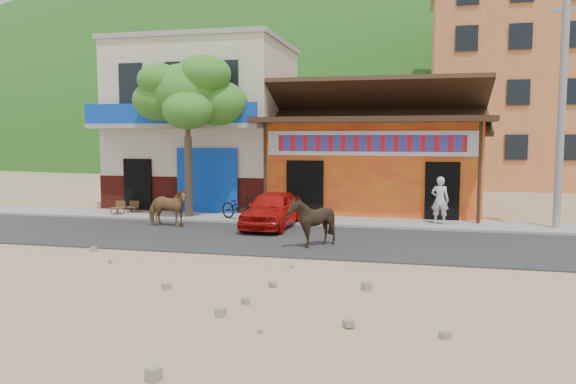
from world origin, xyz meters
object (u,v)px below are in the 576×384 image
red_car (273,209)px  tree (188,136)px  pedestrian (440,200)px  cafe_chair_left (117,202)px  utility_pole (562,105)px  cow_dark (312,222)px  cow_tan (168,208)px  scooter (240,207)px  cafe_chair_right (133,202)px

red_car → tree: bearing=161.5°
pedestrian → tree: bearing=12.2°
pedestrian → cafe_chair_left: size_ratio=1.74×
utility_pole → cow_dark: utility_pole is taller
utility_pole → cow_dark: (-7.29, -4.55, -3.37)m
cafe_chair_left → utility_pole: bearing=11.0°
cow_tan → pedestrian: size_ratio=0.95×
utility_pole → scooter: utility_pole is taller
red_car → scooter: 1.73m
cafe_chair_left → red_car: bearing=-1.1°
cow_tan → scooter: (2.07, 1.55, -0.10)m
utility_pole → cafe_chair_left: utility_pole is taller
utility_pole → cafe_chair_left: size_ratio=8.56×
cow_dark → scooter: (-3.37, 3.90, -0.16)m
utility_pole → cafe_chair_right: 15.82m
tree → utility_pole: bearing=0.9°
red_car → cafe_chair_right: (-6.20, 1.87, -0.13)m
tree → cafe_chair_left: (-2.91, -0.13, -2.53)m
pedestrian → cafe_chair_left: 12.02m
pedestrian → scooter: bearing=16.3°
utility_pole → cow_tan: bearing=-170.2°
tree → utility_pole: (12.80, 0.20, 1.00)m
tree → cafe_chair_right: (-2.60, 0.48, -2.59)m
tree → cow_tan: 3.15m
scooter → cafe_chair_left: cafe_chair_left is taller
cow_dark → cafe_chair_left: cow_dark is taller
tree → cafe_chair_right: 3.70m
tree → cow_dark: (5.51, -4.35, -2.37)m
scooter → pedestrian: 7.00m
utility_pole → scooter: bearing=-176.5°
cow_dark → scooter: size_ratio=0.80×
scooter → cafe_chair_right: bearing=104.9°
cow_dark → cafe_chair_right: (-8.11, 4.83, -0.22)m
cafe_chair_left → cafe_chair_right: 0.69m
red_car → cafe_chair_left: size_ratio=3.89×
utility_pole → cafe_chair_left: (-15.71, -0.33, -3.53)m
tree → scooter: bearing=-11.9°
cow_tan → cafe_chair_right: cow_tan is taller
tree → utility_pole: size_ratio=0.75×
pedestrian → cafe_chair_right: bearing=9.5°
cafe_chair_right → pedestrian: bearing=-4.9°
cafe_chair_right → cafe_chair_left: bearing=-120.4°
red_car → scooter: (-1.46, 0.93, -0.07)m
cow_dark → scooter: cow_dark is taller
tree → cow_dark: bearing=-38.3°
red_car → cafe_chair_right: 6.48m
tree → cow_dark: 7.41m
tree → scooter: tree is taller
utility_pole → red_car: size_ratio=2.20×
utility_pole → red_car: (-9.20, -1.58, -3.46)m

